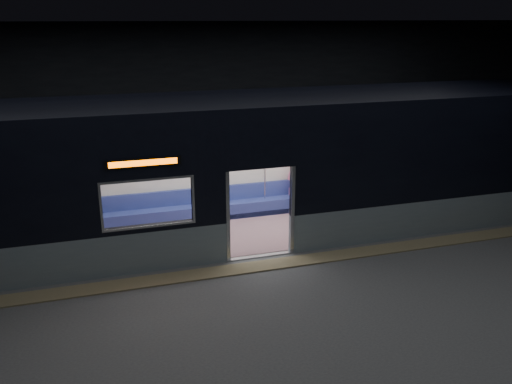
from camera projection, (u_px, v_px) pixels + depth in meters
name	position (u px, v px, depth m)	size (l,w,h in m)	color
station_floor	(276.00, 277.00, 11.19)	(24.00, 14.00, 0.01)	#47494C
station_envelope	(278.00, 99.00, 10.06)	(24.00, 14.00, 5.00)	black
tactile_strip	(267.00, 265.00, 11.69)	(22.80, 0.50, 0.03)	#8C7F59
metro_car	(241.00, 161.00, 12.93)	(18.00, 3.04, 3.35)	gray
passenger	(298.00, 183.00, 14.69)	(0.45, 0.75, 1.44)	black
handbag	(303.00, 190.00, 14.52)	(0.32, 0.28, 0.16)	black
transit_map	(321.00, 156.00, 14.99)	(0.95, 0.03, 0.62)	white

